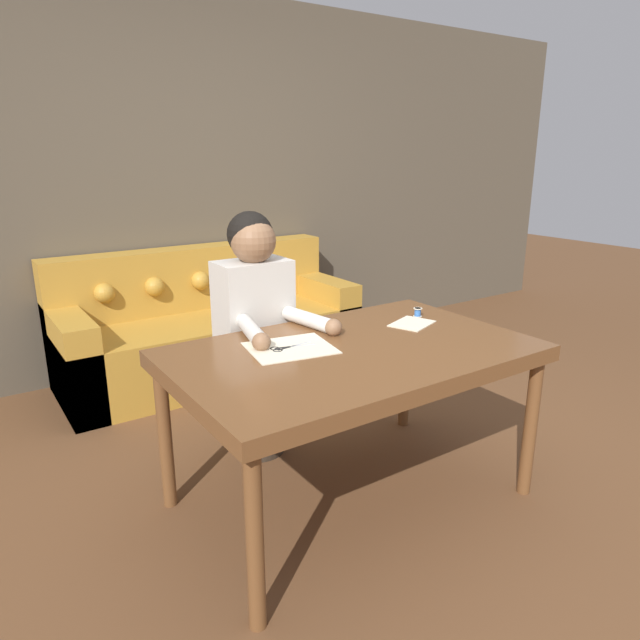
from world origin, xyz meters
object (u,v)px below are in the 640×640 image
at_px(person, 256,335).
at_px(thread_spool, 418,312).
at_px(dining_table, 352,362).
at_px(couch, 209,331).
at_px(scissors, 285,348).

relative_size(person, thread_spool, 28.12).
distance_m(dining_table, couch, 1.84).
height_order(dining_table, thread_spool, thread_spool).
bearing_deg(dining_table, thread_spool, 19.13).
relative_size(scissors, thread_spool, 4.47).
height_order(couch, thread_spool, couch).
relative_size(couch, person, 1.61).
bearing_deg(thread_spool, person, 149.00).
xyz_separation_m(dining_table, scissors, (-0.24, 0.15, 0.07)).
distance_m(scissors, thread_spool, 0.81).
height_order(scissors, thread_spool, thread_spool).
bearing_deg(thread_spool, dining_table, -160.87).
bearing_deg(scissors, dining_table, -31.79).
relative_size(dining_table, scissors, 7.60).
bearing_deg(scissors, couch, 78.07).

